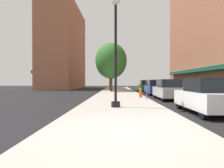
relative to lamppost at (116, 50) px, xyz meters
The scene contains 12 objects.
ground_plane 13.72m from the lamppost, 71.42° to the left, with size 90.00×90.00×0.00m, color black.
sidewalk_slab 14.01m from the lamppost, 88.95° to the left, with size 4.80×50.00×0.12m, color #A8A399.
building_far_background 33.81m from the lamppost, 108.78° to the left, with size 6.80×18.00×16.62m.
lamppost is the anchor object (origin of this frame).
fire_hydrant 7.51m from the lamppost, 72.51° to the left, with size 0.33×0.26×0.79m.
parking_meter_near 5.52m from the lamppost, 62.85° to the left, with size 0.14×0.09×1.31m.
tree_near 18.25m from the lamppost, 92.26° to the left, with size 4.42×4.42×6.83m.
tree_mid 22.72m from the lamppost, 92.36° to the left, with size 4.21×4.21×7.40m.
car_white 5.07m from the lamppost, 18.11° to the right, with size 1.80×4.30×1.66m.
car_silver 7.56m from the lamppost, 53.65° to the left, with size 1.80×4.30×1.66m.
car_blue 12.53m from the lamppost, 69.79° to the left, with size 1.80×4.30×1.66m.
car_green 19.21m from the lamppost, 77.11° to the left, with size 1.80×4.30×1.66m.
Camera 1 is at (-0.21, -5.81, 1.51)m, focal length 33.38 mm.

